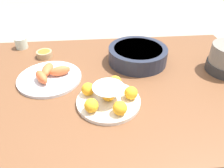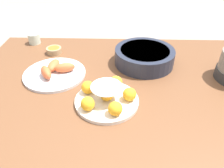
# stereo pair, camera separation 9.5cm
# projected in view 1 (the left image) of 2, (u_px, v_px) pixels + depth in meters

# --- Properties ---
(dining_table) EXTENTS (1.43, 0.96, 0.76)m
(dining_table) POSITION_uv_depth(u_px,v_px,m) (115.00, 96.00, 1.09)
(dining_table) COLOR brown
(dining_table) RESTS_ON ground_plane
(cake_plate) EXTENTS (0.26, 0.26, 0.09)m
(cake_plate) POSITION_uv_depth(u_px,v_px,m) (109.00, 97.00, 0.89)
(cake_plate) COLOR silver
(cake_plate) RESTS_ON dining_table
(serving_bowl) EXTENTS (0.31, 0.31, 0.08)m
(serving_bowl) POSITION_uv_depth(u_px,v_px,m) (138.00, 54.00, 1.16)
(serving_bowl) COLOR #232838
(serving_bowl) RESTS_ON dining_table
(sauce_bowl) EXTENTS (0.08, 0.08, 0.03)m
(sauce_bowl) POSITION_uv_depth(u_px,v_px,m) (44.00, 54.00, 1.22)
(sauce_bowl) COLOR tan
(sauce_bowl) RESTS_ON dining_table
(seafood_platter) EXTENTS (0.30, 0.30, 0.07)m
(seafood_platter) POSITION_uv_depth(u_px,v_px,m) (50.00, 76.00, 1.04)
(seafood_platter) COLOR silver
(seafood_platter) RESTS_ON dining_table
(cup_far) EXTENTS (0.07, 0.07, 0.06)m
(cup_far) POSITION_uv_depth(u_px,v_px,m) (21.00, 43.00, 1.30)
(cup_far) COLOR beige
(cup_far) RESTS_ON dining_table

